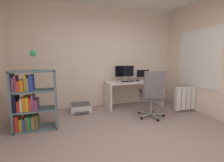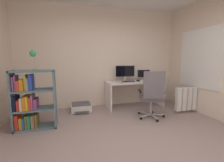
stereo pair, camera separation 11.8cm
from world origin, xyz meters
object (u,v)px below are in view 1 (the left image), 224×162
at_px(computer_mouse, 137,81).
at_px(radiator, 192,98).
at_px(keyboard, 128,81).
at_px(bookshelf, 30,102).
at_px(printer, 81,108).
at_px(office_chair, 153,93).
at_px(monitor_secondary, 142,74).
at_px(desk_lamp, 33,55).
at_px(desk, 134,87).
at_px(monitor_main, 124,72).

relative_size(computer_mouse, radiator, 0.10).
distance_m(keyboard, radiator, 1.69).
xyz_separation_m(bookshelf, radiator, (3.76, -0.07, -0.18)).
height_order(bookshelf, radiator, bookshelf).
relative_size(keyboard, printer, 0.68).
bearing_deg(bookshelf, office_chair, -4.82).
relative_size(monitor_secondary, radiator, 0.40).
bearing_deg(desk_lamp, computer_mouse, 16.35).
bearing_deg(keyboard, office_chair, -80.02).
relative_size(desk, computer_mouse, 15.69).
distance_m(monitor_main, computer_mouse, 0.44).
bearing_deg(office_chair, desk, 89.18).
relative_size(office_chair, desk_lamp, 2.97).
relative_size(keyboard, office_chair, 0.31).
relative_size(office_chair, bookshelf, 0.96).
bearing_deg(computer_mouse, desk, 146.39).
bearing_deg(desk_lamp, desk, 17.91).
height_order(desk, monitor_secondary, monitor_secondary).
bearing_deg(desk_lamp, bookshelf, 179.62).
bearing_deg(monitor_main, desk, -28.26).
bearing_deg(desk, monitor_main, 151.74).
height_order(bookshelf, printer, bookshelf).
relative_size(bookshelf, radiator, 1.11).
relative_size(keyboard, bookshelf, 0.30).
bearing_deg(desk_lamp, office_chair, -5.02).
height_order(printer, radiator, radiator).
bearing_deg(printer, monitor_secondary, 4.20).
xyz_separation_m(computer_mouse, printer, (-1.58, 0.04, -0.64)).
bearing_deg(radiator, keyboard, 151.42).
distance_m(desk, desk_lamp, 2.66).
relative_size(monitor_main, bookshelf, 0.52).
distance_m(office_chair, bookshelf, 2.50).
xyz_separation_m(office_chair, bookshelf, (-2.49, 0.21, -0.05)).
relative_size(monitor_main, printer, 1.17).
height_order(monitor_secondary, bookshelf, bookshelf).
bearing_deg(bookshelf, desk_lamp, -0.38).
bearing_deg(office_chair, printer, 146.54).
height_order(bookshelf, desk_lamp, desk_lamp).
relative_size(office_chair, printer, 2.16).
distance_m(keyboard, computer_mouse, 0.28).
bearing_deg(monitor_main, desk_lamp, -157.24).
distance_m(keyboard, desk_lamp, 2.41).
bearing_deg(printer, desk_lamp, -139.50).
distance_m(monitor_secondary, computer_mouse, 0.35).
relative_size(monitor_main, radiator, 0.58).
distance_m(monitor_main, printer, 1.54).
relative_size(desk, monitor_secondary, 3.89).
xyz_separation_m(desk, computer_mouse, (0.08, -0.05, 0.20)).
relative_size(desk, radiator, 1.54).
bearing_deg(printer, computer_mouse, -1.54).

